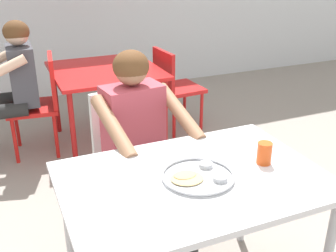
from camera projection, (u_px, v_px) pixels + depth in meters
table_foreground at (193, 192)px, 1.84m from camera, size 1.16×0.80×0.76m
thali_tray at (198, 176)px, 1.79m from camera, size 0.33×0.33×0.03m
drinking_cup at (264, 152)px, 1.90m from camera, size 0.07×0.07×0.11m
chair_foreground at (127, 150)px, 2.60m from camera, size 0.44×0.46×0.88m
diner_foreground at (141, 134)px, 2.34m from camera, size 0.54×0.59×1.18m
table_background_red at (106, 77)px, 3.66m from camera, size 0.93×0.96×0.71m
chair_red_left at (42, 99)px, 3.53m from camera, size 0.47×0.47×0.87m
chair_red_right at (173, 84)px, 3.95m from camera, size 0.42×0.45×0.82m
patron_background at (11, 79)px, 3.34m from camera, size 0.56×0.50×1.18m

